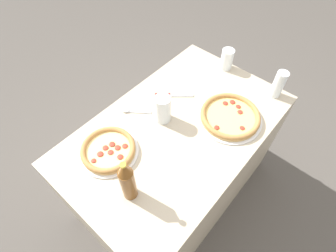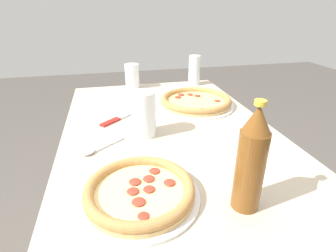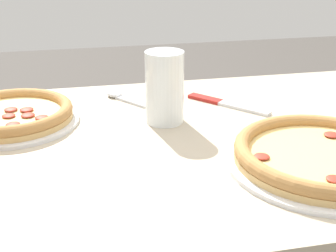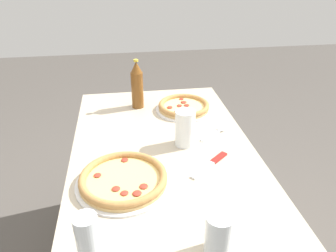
{
  "view_description": "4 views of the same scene",
  "coord_description": "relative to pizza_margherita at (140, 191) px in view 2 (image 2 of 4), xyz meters",
  "views": [
    {
      "loc": [
        0.64,
        0.49,
        1.81
      ],
      "look_at": [
        0.04,
        -0.03,
        0.77
      ],
      "focal_mm": 28.0,
      "sensor_mm": 36.0,
      "label": 1
    },
    {
      "loc": [
        0.82,
        -0.2,
        1.16
      ],
      "look_at": [
        0.09,
        -0.03,
        0.81
      ],
      "focal_mm": 28.0,
      "sensor_mm": 36.0,
      "label": 2
    },
    {
      "loc": [
        0.2,
        0.83,
        1.13
      ],
      "look_at": [
        0.02,
        0.01,
        0.77
      ],
      "focal_mm": 50.0,
      "sensor_mm": 36.0,
      "label": 3
    },
    {
      "loc": [
        -1.15,
        0.15,
        1.48
      ],
      "look_at": [
        0.03,
        -0.03,
        0.82
      ],
      "focal_mm": 35.0,
      "sensor_mm": 36.0,
      "label": 4
    }
  ],
  "objects": [
    {
      "name": "glass_orange_juice",
      "position": [
        -0.32,
        0.06,
        0.05
      ],
      "size": [
        0.08,
        0.08,
        0.15
      ],
      "color": "white",
      "rests_on": "table"
    },
    {
      "name": "glass_red_wine",
      "position": [
        -0.88,
        0.08,
        0.04
      ],
      "size": [
        0.07,
        0.07,
        0.13
      ],
      "color": "white",
      "rests_on": "table"
    },
    {
      "name": "pizza_veggie",
      "position": [
        -0.55,
        0.32,
        0.0
      ],
      "size": [
        0.34,
        0.34,
        0.04
      ],
      "color": "silver",
      "rests_on": "table"
    },
    {
      "name": "knife",
      "position": [
        -0.48,
        -0.01,
        -0.02
      ],
      "size": [
        0.16,
        0.18,
        0.01
      ],
      "color": "maroon",
      "rests_on": "table"
    },
    {
      "name": "table",
      "position": [
        -0.33,
        0.15,
        -0.39
      ],
      "size": [
        1.22,
        0.75,
        0.74
      ],
      "color": "#B7A88E",
      "rests_on": "ground_plane"
    },
    {
      "name": "spoon",
      "position": [
        -0.25,
        -0.1,
        -0.01
      ],
      "size": [
        0.11,
        0.14,
        0.01
      ],
      "color": "silver",
      "rests_on": "table"
    },
    {
      "name": "beer_bottle",
      "position": [
        0.08,
        0.23,
        0.1
      ],
      "size": [
        0.06,
        0.06,
        0.25
      ],
      "color": "brown",
      "rests_on": "table"
    },
    {
      "name": "glass_mango_juice",
      "position": [
        -0.87,
        0.41,
        0.05
      ],
      "size": [
        0.06,
        0.06,
        0.16
      ],
      "color": "white",
      "rests_on": "table"
    },
    {
      "name": "pizza_margherita",
      "position": [
        0.0,
        0.0,
        0.0
      ],
      "size": [
        0.28,
        0.28,
        0.04
      ],
      "color": "silver",
      "rests_on": "table"
    }
  ]
}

